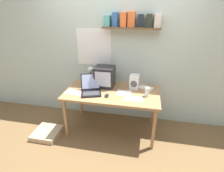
# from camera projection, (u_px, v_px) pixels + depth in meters

# --- Properties ---
(ground_plane) EXTENTS (12.00, 12.00, 0.00)m
(ground_plane) POSITION_uv_depth(u_px,v_px,m) (112.00, 129.00, 3.12)
(ground_plane) COLOR brown
(back_wall) EXTENTS (5.60, 0.24, 2.60)m
(back_wall) POSITION_uv_depth(u_px,v_px,m) (118.00, 50.00, 3.01)
(back_wall) COLOR silver
(back_wall) RESTS_ON ground_plane
(corner_desk) EXTENTS (1.50, 0.80, 0.74)m
(corner_desk) POSITION_uv_depth(u_px,v_px,m) (112.00, 95.00, 2.83)
(corner_desk) COLOR #A97A4E
(corner_desk) RESTS_ON ground_plane
(crt_monitor) EXTENTS (0.32, 0.29, 0.35)m
(crt_monitor) POSITION_uv_depth(u_px,v_px,m) (105.00, 77.00, 2.93)
(crt_monitor) COLOR #232326
(crt_monitor) RESTS_ON corner_desk
(laptop) EXTENTS (0.40, 0.43, 0.26)m
(laptop) POSITION_uv_depth(u_px,v_px,m) (91.00, 88.00, 2.78)
(laptop) COLOR black
(laptop) RESTS_ON corner_desk
(desk_lamp) EXTENTS (0.15, 0.19, 0.32)m
(desk_lamp) POSITION_uv_depth(u_px,v_px,m) (91.00, 73.00, 2.99)
(desk_lamp) COLOR silver
(desk_lamp) RESTS_ON corner_desk
(juice_glass) EXTENTS (0.06, 0.06, 0.15)m
(juice_glass) POSITION_uv_depth(u_px,v_px,m) (147.00, 92.00, 2.63)
(juice_glass) COLOR white
(juice_glass) RESTS_ON corner_desk
(space_heater) EXTENTS (0.16, 0.15, 0.25)m
(space_heater) POSITION_uv_depth(u_px,v_px,m) (135.00, 82.00, 2.86)
(space_heater) COLOR white
(space_heater) RESTS_ON corner_desk
(computer_mouse) EXTENTS (0.06, 0.11, 0.03)m
(computer_mouse) POSITION_uv_depth(u_px,v_px,m) (107.00, 95.00, 2.65)
(computer_mouse) COLOR black
(computer_mouse) RESTS_ON corner_desk
(loose_paper_near_monitor) EXTENTS (0.28, 0.17, 0.00)m
(loose_paper_near_monitor) POSITION_uv_depth(u_px,v_px,m) (133.00, 99.00, 2.59)
(loose_paper_near_monitor) COLOR silver
(loose_paper_near_monitor) RESTS_ON corner_desk
(open_notebook) EXTENTS (0.24, 0.20, 0.00)m
(open_notebook) POSITION_uv_depth(u_px,v_px,m) (124.00, 93.00, 2.76)
(open_notebook) COLOR white
(open_notebook) RESTS_ON corner_desk
(loose_paper_near_laptop) EXTENTS (0.31, 0.20, 0.00)m
(loose_paper_near_laptop) POSITION_uv_depth(u_px,v_px,m) (74.00, 92.00, 2.78)
(loose_paper_near_laptop) COLOR white
(loose_paper_near_laptop) RESTS_ON corner_desk
(printed_handout) EXTENTS (0.27, 0.22, 0.00)m
(printed_handout) POSITION_uv_depth(u_px,v_px,m) (146.00, 88.00, 2.94)
(printed_handout) COLOR white
(printed_handout) RESTS_ON corner_desk
(floor_cushion) EXTENTS (0.42, 0.42, 0.08)m
(floor_cushion) POSITION_uv_depth(u_px,v_px,m) (47.00, 133.00, 2.95)
(floor_cushion) COLOR tan
(floor_cushion) RESTS_ON ground_plane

